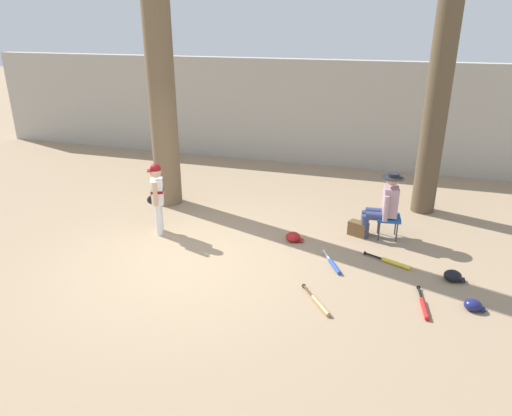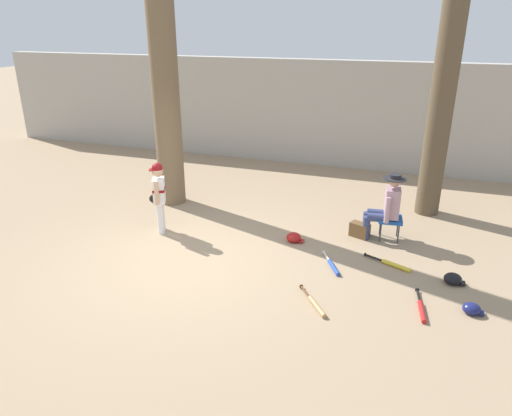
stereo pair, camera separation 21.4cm
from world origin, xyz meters
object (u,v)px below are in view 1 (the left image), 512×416
(bat_blue_youth, at_px, (333,264))
(batting_helmet_navy, at_px, (473,305))
(folding_stool, at_px, (388,218))
(bat_wood_tan, at_px, (319,303))
(tree_near_player, at_px, (160,72))
(tree_behind_spectator, at_px, (436,108))
(seated_spectator, at_px, (384,203))
(batting_helmet_red, at_px, (293,237))
(bat_yellow_trainer, at_px, (392,262))
(bat_red_barrel, at_px, (424,306))
(handbag_beside_stool, at_px, (358,229))
(batting_helmet_black, at_px, (453,276))
(young_ballplayer, at_px, (157,194))

(bat_blue_youth, xyz_separation_m, batting_helmet_navy, (1.97, -0.63, 0.04))
(folding_stool, bearing_deg, bat_wood_tan, -106.88)
(tree_near_player, distance_m, tree_behind_spectator, 5.29)
(seated_spectator, relative_size, bat_wood_tan, 1.80)
(batting_helmet_red, xyz_separation_m, batting_helmet_navy, (2.78, -1.34, -0.01))
(bat_blue_youth, bearing_deg, bat_yellow_trainer, 21.73)
(tree_near_player, relative_size, bat_red_barrel, 7.90)
(tree_behind_spectator, xyz_separation_m, bat_red_barrel, (-0.02, -3.70, -2.04))
(bat_red_barrel, relative_size, batting_helmet_navy, 2.87)
(handbag_beside_stool, distance_m, batting_helmet_navy, 2.58)
(seated_spectator, height_order, batting_helmet_black, seated_spectator)
(bat_wood_tan, distance_m, batting_helmet_black, 2.18)
(tree_near_player, distance_m, batting_helmet_red, 4.08)
(batting_helmet_black, bearing_deg, folding_stool, 128.98)
(seated_spectator, relative_size, bat_red_barrel, 1.52)
(bat_blue_youth, bearing_deg, batting_helmet_black, 3.28)
(tree_behind_spectator, distance_m, bat_red_barrel, 4.23)
(batting_helmet_red, bearing_deg, folding_stool, 22.85)
(batting_helmet_navy, bearing_deg, seated_spectator, 123.78)
(handbag_beside_stool, bearing_deg, tree_behind_spectator, 55.38)
(young_ballplayer, height_order, bat_red_barrel, young_ballplayer)
(batting_helmet_black, bearing_deg, tree_near_player, 163.17)
(batting_helmet_navy, bearing_deg, batting_helmet_black, 105.78)
(tree_behind_spectator, bearing_deg, bat_red_barrel, -90.27)
(handbag_beside_stool, bearing_deg, folding_stool, 8.72)
(bat_yellow_trainer, xyz_separation_m, batting_helmet_red, (-1.70, 0.35, 0.04))
(batting_helmet_red, bearing_deg, batting_helmet_black, -13.24)
(folding_stool, distance_m, seated_spectator, 0.29)
(bat_red_barrel, height_order, bat_wood_tan, same)
(seated_spectator, distance_m, bat_red_barrel, 2.34)
(tree_near_player, relative_size, batting_helmet_red, 20.17)
(young_ballplayer, xyz_separation_m, bat_yellow_trainer, (4.11, 0.02, -0.71))
(handbag_beside_stool, bearing_deg, batting_helmet_navy, -47.96)
(tree_behind_spectator, height_order, handbag_beside_stool, tree_behind_spectator)
(folding_stool, distance_m, batting_helmet_navy, 2.36)
(folding_stool, relative_size, bat_wood_tan, 0.66)
(bat_blue_youth, bearing_deg, young_ballplayer, 174.10)
(bat_blue_youth, relative_size, batting_helmet_red, 2.23)
(bat_blue_youth, bearing_deg, bat_wood_tan, -91.09)
(tree_near_player, bearing_deg, batting_helmet_navy, -22.72)
(seated_spectator, xyz_separation_m, batting_helmet_navy, (1.32, -1.98, -0.57))
(folding_stool, height_order, bat_yellow_trainer, folding_stool)
(seated_spectator, height_order, bat_yellow_trainer, seated_spectator)
(bat_wood_tan, relative_size, batting_helmet_navy, 2.42)
(bat_blue_youth, relative_size, bat_yellow_trainer, 0.91)
(young_ballplayer, distance_m, handbag_beside_stool, 3.65)
(seated_spectator, xyz_separation_m, bat_wood_tan, (-0.66, -2.50, -0.61))
(bat_blue_youth, bearing_deg, bat_red_barrel, -30.68)
(bat_wood_tan, xyz_separation_m, batting_helmet_black, (1.78, 1.25, 0.04))
(tree_behind_spectator, bearing_deg, seated_spectator, -114.75)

